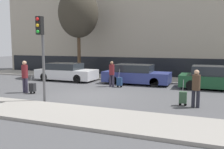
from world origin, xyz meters
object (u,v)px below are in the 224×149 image
at_px(trolley_center, 119,82).
at_px(trolley_right, 183,97).
at_px(trolley_left, 32,87).
at_px(pedestrian_center, 112,72).
at_px(parked_car_1, 136,75).
at_px(bare_tree_near_crossing, 78,13).
at_px(pedestrian_right, 196,86).
at_px(traffic_light, 41,42).
at_px(parked_car_0, 66,72).
at_px(parked_car_2, 213,78).
at_px(pedestrian_left, 25,75).

bearing_deg(trolley_center, trolley_right, -39.70).
relative_size(trolley_left, pedestrian_center, 0.68).
bearing_deg(parked_car_1, bare_tree_near_crossing, 161.24).
height_order(pedestrian_right, traffic_light, traffic_light).
xyz_separation_m(trolley_left, trolley_center, (3.74, 3.74, 0.02)).
bearing_deg(bare_tree_near_crossing, pedestrian_center, -38.96).
distance_m(trolley_left, pedestrian_right, 8.55).
height_order(parked_car_1, trolley_right, parked_car_1).
xyz_separation_m(parked_car_1, traffic_light, (-2.34, -7.10, 2.15)).
bearing_deg(pedestrian_center, parked_car_0, -12.18).
distance_m(parked_car_0, parked_car_2, 10.28).
bearing_deg(parked_car_0, trolley_center, -16.39).
xyz_separation_m(parked_car_2, pedestrian_right, (-0.67, -5.12, 0.26)).
distance_m(pedestrian_left, traffic_light, 3.53).
bearing_deg(trolley_left, parked_car_2, 29.42).
height_order(trolley_left, bare_tree_near_crossing, bare_tree_near_crossing).
xyz_separation_m(parked_car_0, pedestrian_center, (4.27, -1.36, 0.30)).
distance_m(parked_car_2, traffic_light, 10.20).
distance_m(parked_car_1, traffic_light, 7.78).
height_order(trolley_center, traffic_light, traffic_light).
xyz_separation_m(parked_car_1, trolley_right, (3.68, -5.23, -0.26)).
relative_size(parked_car_2, trolley_right, 3.36).
xyz_separation_m(pedestrian_left, trolley_left, (0.55, -0.06, -0.68)).
xyz_separation_m(trolley_left, traffic_light, (1.97, -1.67, 2.44)).
relative_size(pedestrian_left, pedestrian_right, 1.10).
xyz_separation_m(pedestrian_center, bare_tree_near_crossing, (-4.32, 3.49, 4.31)).
relative_size(trolley_center, bare_tree_near_crossing, 0.16).
relative_size(trolley_left, trolley_right, 0.96).
distance_m(parked_car_0, parked_car_1, 5.40).
distance_m(pedestrian_right, bare_tree_near_crossing, 12.81).
bearing_deg(pedestrian_right, parked_car_0, 165.48).
distance_m(trolley_right, bare_tree_near_crossing, 12.54).
bearing_deg(parked_car_2, parked_car_1, 177.15).
bearing_deg(trolley_center, pedestrian_left, -139.39).
relative_size(parked_car_0, parked_car_2, 1.16).
distance_m(parked_car_1, trolley_left, 6.95).
bearing_deg(bare_tree_near_crossing, traffic_light, -70.91).
bearing_deg(bare_tree_near_crossing, parked_car_0, -88.62).
relative_size(pedestrian_right, bare_tree_near_crossing, 0.23).
distance_m(parked_car_0, pedestrian_left, 5.13).
bearing_deg(pedestrian_center, pedestrian_left, 50.44).
relative_size(parked_car_0, bare_tree_near_crossing, 0.63).
xyz_separation_m(parked_car_1, trolley_left, (-4.31, -5.43, -0.29)).
relative_size(pedestrian_left, trolley_center, 1.55).
distance_m(parked_car_1, pedestrian_right, 6.83).
height_order(pedestrian_center, trolley_center, pedestrian_center).
xyz_separation_m(parked_car_2, bare_tree_near_crossing, (-10.33, 2.09, 4.58)).
distance_m(pedestrian_left, trolley_center, 5.68).
bearing_deg(parked_car_2, pedestrian_right, -97.50).
distance_m(parked_car_1, trolley_center, 1.81).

